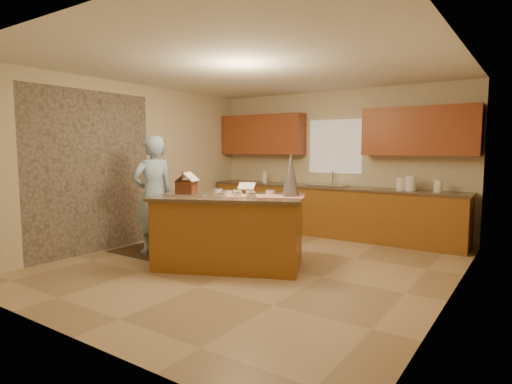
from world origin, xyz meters
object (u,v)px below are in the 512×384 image
Objects in this scene: boy at (153,195)px; gingerbread_house at (186,185)px; island_base at (229,233)px; tinsel_tree at (291,175)px.

boy reaches higher than gingerbread_house.
gingerbread_house is at bearing -174.81° from island_base.
boy is (-1.43, -0.06, 0.44)m from island_base.
gingerbread_house is (-1.25, -0.67, -0.15)m from tinsel_tree.
island_base is 1.50m from boy.
boy is (-2.17, -0.44, -0.36)m from tinsel_tree.
island_base is at bearing 29.24° from gingerbread_house.
tinsel_tree is at bearing 119.46° from boy.
boy reaches higher than tinsel_tree.
gingerbread_house is at bearing -151.66° from tinsel_tree.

